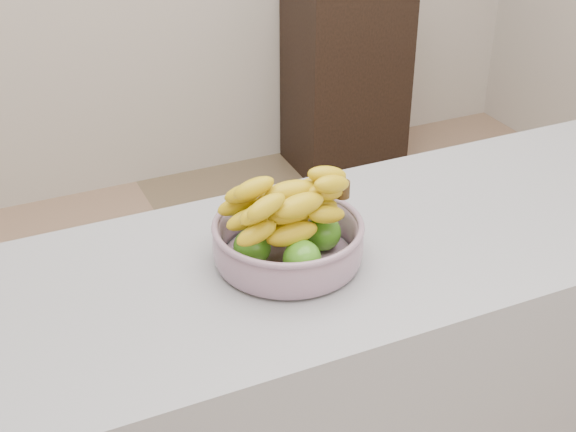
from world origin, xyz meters
The scene contains 3 objects.
counter centered at (0.00, -0.15, 0.45)m, with size 2.00×0.60×0.90m, color #96969D.
cabinet centered at (0.98, 1.78, 0.45)m, with size 0.50×0.40×0.89m, color black.
fruit_bowl centered at (-0.20, -0.16, 0.96)m, with size 0.29×0.29×0.17m.
Camera 1 is at (-0.74, -1.34, 1.76)m, focal length 50.00 mm.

